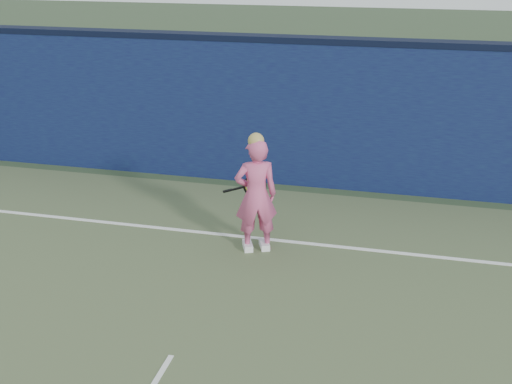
# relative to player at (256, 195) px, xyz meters

# --- Properties ---
(backstop_wall) EXTENTS (24.00, 0.40, 2.50)m
(backstop_wall) POSITION_rel_player_xyz_m (-0.27, 2.81, 0.43)
(backstop_wall) COLOR #0D0F3D
(backstop_wall) RESTS_ON ground
(wall_cap) EXTENTS (24.00, 0.42, 0.10)m
(wall_cap) POSITION_rel_player_xyz_m (-0.27, 2.81, 1.73)
(wall_cap) COLOR black
(wall_cap) RESTS_ON backstop_wall
(player) EXTENTS (0.70, 0.59, 1.71)m
(player) POSITION_rel_player_xyz_m (0.00, 0.00, 0.00)
(player) COLOR #CB4F7F
(player) RESTS_ON ground
(racket) EXTENTS (0.64, 0.19, 0.34)m
(racket) POSITION_rel_player_xyz_m (-0.14, 0.37, -0.01)
(racket) COLOR black
(racket) RESTS_ON ground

